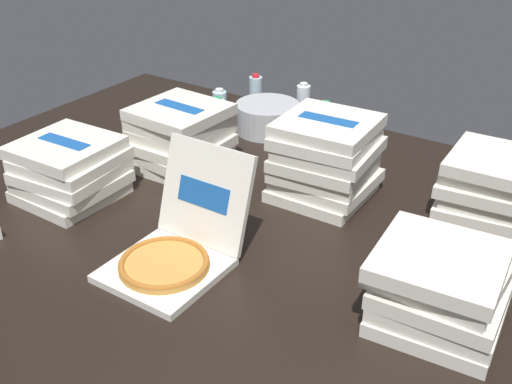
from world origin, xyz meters
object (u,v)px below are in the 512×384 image
object	(u,v)px
water_bottle_2	(256,93)
pizza_stack_right_far	(326,159)
open_pizza_box	(177,245)
pizza_stack_left_far	(181,137)
ice_bucket	(267,117)
water_bottle_1	(218,118)
pizza_stack_left_mid	(70,170)
water_bottle_3	(220,109)
water_bottle_0	(303,102)
water_bottle_4	(325,122)
pizza_stack_right_near	(493,183)
pizza_stack_left_near	(440,288)

from	to	relation	value
water_bottle_2	pizza_stack_right_far	bearing A→B (deg)	-40.17
open_pizza_box	pizza_stack_left_far	bearing A→B (deg)	128.18
ice_bucket	water_bottle_1	xyz separation A→B (m)	(-0.17, -0.18, 0.02)
pizza_stack_left_mid	water_bottle_3	size ratio (longest dim) A/B	1.99
pizza_stack_right_far	water_bottle_1	xyz separation A→B (m)	(-0.71, 0.25, -0.07)
water_bottle_0	water_bottle_1	distance (m)	0.47
water_bottle_0	water_bottle_4	world-z (taller)	same
water_bottle_2	water_bottle_3	world-z (taller)	same
pizza_stack_left_mid	water_bottle_0	distance (m)	1.26
open_pizza_box	ice_bucket	size ratio (longest dim) A/B	1.50
open_pizza_box	water_bottle_3	world-z (taller)	open_pizza_box
pizza_stack_right_near	water_bottle_1	distance (m)	1.29
open_pizza_box	water_bottle_4	bearing A→B (deg)	93.48
water_bottle_1	water_bottle_2	size ratio (longest dim) A/B	1.00
pizza_stack_left_far	pizza_stack_right_far	xyz separation A→B (m)	(0.64, 0.11, 0.02)
open_pizza_box	pizza_stack_left_near	bearing A→B (deg)	14.21
water_bottle_1	water_bottle_2	distance (m)	0.39
water_bottle_1	water_bottle_4	size ratio (longest dim) A/B	1.00
open_pizza_box	pizza_stack_right_near	world-z (taller)	open_pizza_box
water_bottle_0	water_bottle_2	xyz separation A→B (m)	(-0.28, -0.02, 0.00)
pizza_stack_right_far	water_bottle_4	world-z (taller)	pizza_stack_right_far
open_pizza_box	pizza_stack_right_far	size ratio (longest dim) A/B	1.18
water_bottle_1	water_bottle_4	xyz separation A→B (m)	(0.45, 0.24, 0.00)
water_bottle_1	water_bottle_4	distance (m)	0.51
water_bottle_1	water_bottle_3	world-z (taller)	same
pizza_stack_left_near	water_bottle_1	xyz separation A→B (m)	(-1.34, 0.73, -0.02)
pizza_stack_right_far	water_bottle_3	bearing A→B (deg)	155.89
ice_bucket	pizza_stack_left_near	bearing A→B (deg)	-37.75
pizza_stack_right_far	ice_bucket	bearing A→B (deg)	141.81
water_bottle_0	water_bottle_4	xyz separation A→B (m)	(0.21, -0.17, 0.00)
pizza_stack_left_far	pizza_stack_right_far	distance (m)	0.65
water_bottle_2	pizza_stack_right_near	bearing A→B (deg)	-16.00
pizza_stack_left_near	pizza_stack_left_mid	bearing A→B (deg)	-176.83
pizza_stack_left_far	ice_bucket	world-z (taller)	pizza_stack_left_far
pizza_stack_left_far	ice_bucket	distance (m)	0.55
pizza_stack_right_near	open_pizza_box	bearing A→B (deg)	-129.42
water_bottle_2	ice_bucket	bearing A→B (deg)	-44.89
open_pizza_box	pizza_stack_right_far	xyz separation A→B (m)	(0.19, 0.68, 0.09)
ice_bucket	water_bottle_3	xyz separation A→B (m)	(-0.23, -0.08, 0.02)
pizza_stack_right_near	water_bottle_4	distance (m)	0.87
ice_bucket	water_bottle_3	world-z (taller)	water_bottle_3
water_bottle_1	water_bottle_4	bearing A→B (deg)	27.64
water_bottle_1	open_pizza_box	bearing A→B (deg)	-60.68
pizza_stack_right_near	water_bottle_2	xyz separation A→B (m)	(-1.33, 0.38, -0.02)
pizza_stack_right_near	pizza_stack_right_far	xyz separation A→B (m)	(-0.58, -0.25, 0.05)
pizza_stack_right_far	ice_bucket	world-z (taller)	pizza_stack_right_far
pizza_stack_left_near	pizza_stack_left_mid	xyz separation A→B (m)	(-1.46, -0.08, 0.00)
pizza_stack_left_mid	ice_bucket	bearing A→B (deg)	73.62
pizza_stack_right_far	water_bottle_2	xyz separation A→B (m)	(-0.75, 0.63, -0.07)
open_pizza_box	pizza_stack_left_near	xyz separation A→B (m)	(0.81, 0.21, 0.04)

